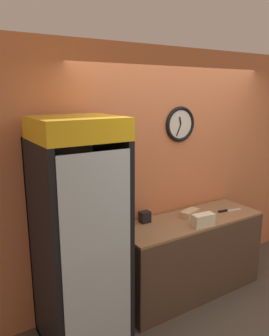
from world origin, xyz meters
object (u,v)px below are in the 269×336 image
beverage_cooler (77,225)px  sandwich_stack_bottom (203,223)px  napkin_dispenser (145,217)px  sandwich_flat_left (190,213)px  condiment_jar (122,221)px  sandwich_stack_middle (203,217)px  chefs_knife (227,211)px

beverage_cooler → sandwich_stack_bottom: size_ratio=8.21×
beverage_cooler → napkin_dispenser: beverage_cooler is taller
sandwich_flat_left → condiment_jar: condiment_jar is taller
sandwich_stack_bottom → napkin_dispenser: napkin_dispenser is taller
sandwich_stack_middle → condiment_jar: 0.84m
sandwich_stack_bottom → napkin_dispenser: size_ratio=2.08×
napkin_dispenser → chefs_knife: bearing=-13.2°
sandwich_stack_bottom → sandwich_stack_middle: sandwich_stack_middle is taller
sandwich_stack_bottom → condiment_jar: size_ratio=1.71×
beverage_cooler → chefs_knife: size_ratio=6.30×
condiment_jar → sandwich_stack_bottom: bearing=-28.7°
sandwich_stack_bottom → chefs_knife: bearing=17.7°
sandwich_flat_left → napkin_dispenser: bearing=167.9°
chefs_knife → condiment_jar: (-1.27, 0.23, 0.06)m
sandwich_stack_middle → chefs_knife: (0.54, 0.17, -0.09)m
napkin_dispenser → sandwich_stack_bottom: bearing=-41.5°
sandwich_stack_middle → sandwich_flat_left: sandwich_stack_middle is taller
sandwich_stack_bottom → chefs_knife: size_ratio=0.77×
sandwich_stack_middle → napkin_dispenser: (-0.46, 0.40, -0.04)m
beverage_cooler → sandwich_flat_left: 1.40m
beverage_cooler → napkin_dispenser: (0.85, 0.21, -0.18)m
beverage_cooler → napkin_dispenser: size_ratio=17.06×
beverage_cooler → sandwich_stack_middle: 1.33m
chefs_knife → napkin_dispenser: bearing=166.8°
sandwich_stack_bottom → condiment_jar: 0.84m
beverage_cooler → chefs_knife: beverage_cooler is taller
chefs_knife → condiment_jar: size_ratio=2.23×
sandwich_flat_left → beverage_cooler: bearing=-176.0°
sandwich_stack_bottom → napkin_dispenser: bearing=138.5°
sandwich_stack_bottom → napkin_dispenser: (-0.46, 0.40, 0.03)m
napkin_dispenser → sandwich_stack_middle: bearing=-41.5°
sandwich_stack_middle → sandwich_flat_left: bearing=75.1°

